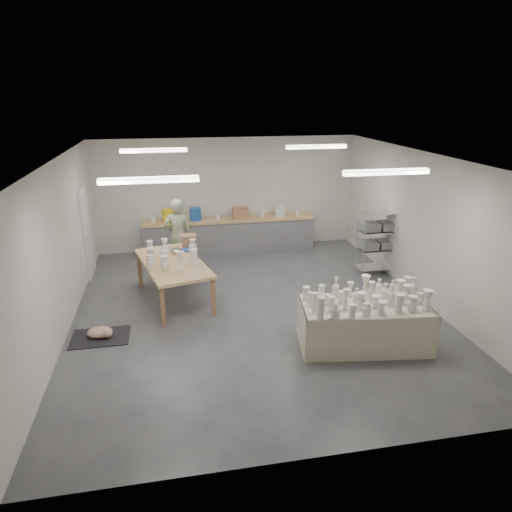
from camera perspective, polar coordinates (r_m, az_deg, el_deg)
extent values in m
plane|color=#424449|center=(9.20, -0.16, -6.69)|extent=(8.00, 8.00, 0.00)
cube|color=white|center=(8.31, -0.18, 12.08)|extent=(7.00, 8.00, 0.02)
cube|color=silver|center=(12.46, -3.61, 7.72)|extent=(7.00, 0.02, 3.00)
cube|color=silver|center=(5.09, 8.38, -11.33)|extent=(7.00, 0.02, 3.00)
cube|color=silver|center=(8.73, -23.38, 0.75)|extent=(0.02, 8.00, 3.00)
cube|color=silver|center=(9.87, 20.25, 3.26)|extent=(0.02, 8.00, 3.00)
cube|color=white|center=(11.29, -20.36, 2.85)|extent=(0.05, 0.90, 2.10)
cube|color=white|center=(6.70, -13.21, 9.24)|extent=(1.40, 0.12, 0.08)
cube|color=white|center=(7.47, 15.98, 10.06)|extent=(1.40, 0.12, 0.08)
cube|color=white|center=(10.16, -12.65, 12.77)|extent=(1.40, 0.12, 0.08)
cube|color=white|center=(10.69, 7.55, 13.39)|extent=(1.40, 0.12, 0.08)
cube|color=tan|center=(12.30, -3.35, 4.55)|extent=(4.60, 0.60, 0.06)
cube|color=slate|center=(12.43, -3.31, 2.55)|extent=(4.60, 0.55, 0.84)
cylinder|color=yellow|center=(12.16, -10.89, 5.01)|extent=(0.30, 0.30, 0.34)
cylinder|color=#2055AE|center=(12.17, -7.59, 5.21)|extent=(0.30, 0.30, 0.34)
cylinder|color=white|center=(12.50, 3.03, 5.75)|extent=(0.30, 0.30, 0.34)
cube|color=#986C49|center=(12.30, -1.98, 5.38)|extent=(0.40, 0.30, 0.28)
cylinder|color=white|center=(12.19, -12.75, 4.43)|extent=(0.10, 0.10, 0.14)
cylinder|color=white|center=(12.24, -4.76, 4.92)|extent=(0.10, 0.10, 0.14)
cylinder|color=white|center=(12.42, 0.77, 5.21)|extent=(0.10, 0.10, 0.14)
cylinder|color=white|center=(12.65, 5.23, 5.40)|extent=(0.10, 0.10, 0.14)
cylinder|color=silver|center=(10.71, 13.41, 1.85)|extent=(0.02, 0.02, 1.80)
cylinder|color=silver|center=(11.08, 17.39, 2.07)|extent=(0.02, 0.02, 1.80)
cylinder|color=silver|center=(11.10, 12.51, 2.55)|extent=(0.02, 0.02, 1.80)
cylinder|color=silver|center=(11.45, 16.38, 2.74)|extent=(0.02, 0.02, 1.80)
cube|color=silver|center=(11.32, 14.61, -1.31)|extent=(0.88, 0.48, 0.02)
cube|color=silver|center=(11.17, 14.81, 0.84)|extent=(0.88, 0.48, 0.02)
cube|color=silver|center=(11.03, 15.01, 3.05)|extent=(0.88, 0.48, 0.02)
cube|color=silver|center=(10.92, 15.22, 5.31)|extent=(0.88, 0.48, 0.02)
cube|color=slate|center=(11.04, 13.83, 1.36)|extent=(0.38, 0.42, 0.18)
cube|color=slate|center=(11.22, 15.88, 1.49)|extent=(0.38, 0.42, 0.18)
cube|color=slate|center=(10.91, 14.03, 3.61)|extent=(0.38, 0.42, 0.18)
cube|color=slate|center=(11.10, 16.10, 3.69)|extent=(0.38, 0.42, 0.18)
cube|color=olive|center=(8.07, 13.29, -8.72)|extent=(2.02, 1.12, 0.66)
cube|color=beige|center=(7.88, 13.53, -6.07)|extent=(2.28, 1.31, 0.03)
cube|color=beige|center=(7.65, 14.80, -10.09)|extent=(2.15, 0.32, 0.76)
cube|color=beige|center=(8.44, 11.98, -6.88)|extent=(2.15, 0.32, 0.76)
cube|color=tan|center=(9.47, -10.39, -0.88)|extent=(1.63, 2.45, 0.06)
cube|color=olive|center=(8.69, -13.34, -6.11)|extent=(0.08, 0.08, 0.78)
cube|color=olive|center=(8.68, -6.84, -5.69)|extent=(0.08, 0.08, 0.78)
cube|color=olive|center=(10.62, -13.00, -1.19)|extent=(0.08, 0.08, 0.78)
cube|color=olive|center=(10.62, -7.71, -0.85)|extent=(0.08, 0.08, 0.78)
ellipsoid|color=silver|center=(9.93, -9.90, 0.62)|extent=(0.26, 0.26, 0.12)
cylinder|color=#2055AE|center=(10.08, -8.60, 0.77)|extent=(0.26, 0.26, 0.03)
cylinder|color=white|center=(10.14, -10.78, 1.03)|extent=(0.11, 0.11, 0.12)
cube|color=#986C49|center=(10.27, -8.36, 1.89)|extent=(0.32, 0.26, 0.28)
cube|color=black|center=(8.67, -18.87, -9.57)|extent=(1.00, 0.70, 0.02)
ellipsoid|color=white|center=(8.62, -18.94, -8.98)|extent=(0.48, 0.37, 0.18)
sphere|color=white|center=(8.51, -18.04, -9.16)|extent=(0.16, 0.16, 0.16)
imported|color=#98A681|center=(10.93, -9.75, 2.48)|extent=(0.69, 0.49, 1.80)
cylinder|color=#A7171A|center=(11.37, -9.61, 0.00)|extent=(0.43, 0.43, 0.04)
cylinder|color=silver|center=(11.47, -8.91, -0.62)|extent=(0.02, 0.02, 0.29)
cylinder|color=silver|center=(11.51, -10.11, -0.61)|extent=(0.02, 0.02, 0.29)
cylinder|color=silver|center=(11.30, -9.70, -0.99)|extent=(0.02, 0.02, 0.29)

